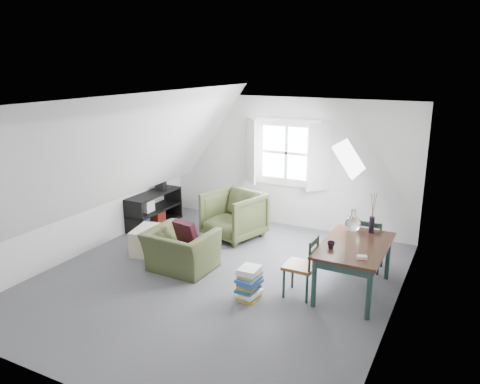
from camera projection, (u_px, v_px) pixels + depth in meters
The scene contains 24 objects.
floor at pixel (217, 279), 6.98m from camera, with size 5.50×5.50×0.00m, color #4C4C51.
ceiling at pixel (214, 110), 6.30m from camera, with size 5.50×5.50×0.00m, color white.
wall_back at pixel (287, 163), 9.00m from camera, with size 5.00×5.00×0.00m, color silver.
wall_front at pixel (65, 274), 4.28m from camera, with size 5.00×5.00×0.00m, color silver.
wall_left at pixel (85, 179), 7.74m from camera, with size 5.50×5.50×0.00m, color silver.
wall_right at pixel (398, 226), 5.54m from camera, with size 5.50×5.50×0.00m, color silver.
slope_left at pixel (128, 153), 7.18m from camera, with size 5.50×5.50×0.00m, color white.
slope_right at pixel (323, 174), 5.82m from camera, with size 5.50×5.50×0.00m, color white.
dormer_window at pixel (286, 153), 8.88m from camera, with size 1.71×0.35×1.30m.
skylight at pixel (349, 158), 6.94m from camera, with size 0.55×0.75×0.04m, color white.
armchair_near at pixel (182, 269), 7.29m from camera, with size 0.99×0.86×0.64m, color #384020.
armchair_far at pixel (234, 237), 8.63m from camera, with size 0.92×0.94×0.86m, color #384020.
throw_pillow at pixel (186, 232), 7.27m from camera, with size 0.38×0.11×0.38m, color #330E17.
ottoman at pixel (154, 241), 7.88m from camera, with size 0.64×0.64×0.43m, color #BDB393.
dining_table at pixel (354, 251), 6.42m from camera, with size 0.86×1.44×0.72m.
demijohn at pixel (353, 223), 6.81m from camera, with size 0.23×0.23×0.33m.
vase_twigs at pixel (372, 224), 6.79m from camera, with size 0.08×0.09×0.61m.
cup at pixel (331, 248), 6.25m from camera, with size 0.10×0.10×0.10m, color black.
paper_box at pixel (362, 257), 5.92m from camera, with size 0.12×0.08×0.04m, color white.
dining_chair_far at pixel (371, 244), 7.17m from camera, with size 0.39×0.39×0.83m.
dining_chair_near at pixel (302, 265), 6.36m from camera, with size 0.41×0.41×0.87m.
media_shelf at pixel (153, 211), 9.17m from camera, with size 0.43×1.29×0.66m.
electronics_box at pixel (161, 186), 9.30m from camera, with size 0.17×0.23×0.18m, color black.
magazine_stack at pixel (249, 283), 6.34m from camera, with size 0.33×0.40×0.45m.
Camera 1 is at (3.22, -5.51, 3.12)m, focal length 35.00 mm.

